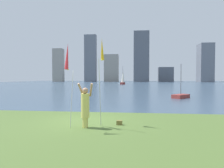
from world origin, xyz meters
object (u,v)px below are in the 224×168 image
kite_flag_left (67,58)px  kite_flag_right (102,52)px  person (85,106)px  bag (119,123)px  sailboat_4 (181,96)px  sailboat_2 (123,78)px

kite_flag_left → kite_flag_right: bearing=41.6°
person → bag: size_ratio=7.34×
bag → sailboat_4: (5.57, 12.29, 0.12)m
bag → sailboat_4: size_ratio=0.07×
kite_flag_left → sailboat_4: size_ratio=0.99×
kite_flag_left → bag: (2.04, 1.06, -2.82)m
kite_flag_right → bag: 3.30m
kite_flag_left → sailboat_4: 15.60m
sailboat_2 → sailboat_4: (8.21, -40.95, -1.81)m
person → kite_flag_right: bearing=66.1°
person → kite_flag_left: 2.12m
kite_flag_left → kite_flag_right: 1.70m
kite_flag_left → sailboat_2: size_ratio=0.61×
kite_flag_left → sailboat_4: (7.61, 13.35, -2.70)m
person → bag: (1.42, 0.63, -0.84)m
person → bag: bearing=42.9°
person → sailboat_4: 14.70m
bag → sailboat_2: size_ratio=0.05×
person → kite_flag_right: kite_flag_right is taller
person → kite_flag_right: size_ratio=0.49×
kite_flag_left → kite_flag_right: size_ratio=0.91×
kite_flag_right → sailboat_2: sailboat_2 is taller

